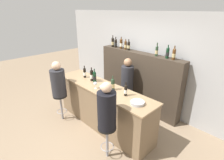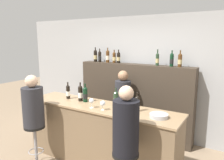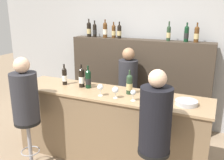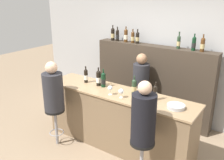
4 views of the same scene
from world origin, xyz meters
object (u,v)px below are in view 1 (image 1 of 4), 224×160
at_px(wine_bottle_backbar_5, 157,51).
at_px(wine_glass_1, 102,87).
at_px(wine_bottle_backbar_2, 121,44).
at_px(bar_stool_right, 107,134).
at_px(wine_bottle_backbar_0, 113,42).
at_px(wine_bottle_backbar_6, 168,53).
at_px(bar_stool_left, 61,101).
at_px(guest_seated_left, 58,81).
at_px(guest_seated_right, 107,109).
at_px(wine_bottle_backbar_3, 126,45).
at_px(wine_bottle_counter_4, 126,90).
at_px(wine_glass_0, 95,84).
at_px(wine_bottle_counter_3, 113,84).
at_px(wine_bottle_counter_2, 95,77).
at_px(wine_bottle_backbar_1, 116,43).
at_px(wine_bottle_backbar_7, 174,54).
at_px(wine_glass_2, 109,91).
at_px(metal_bowl, 137,103).
at_px(wine_bottle_counter_1, 92,75).
at_px(wine_bottle_backbar_4, 129,46).
at_px(bartender, 127,87).
at_px(wine_bottle_counter_0, 85,73).

bearing_deg(wine_bottle_backbar_5, wine_glass_1, -102.29).
relative_size(wine_bottle_backbar_2, bar_stool_right, 0.48).
xyz_separation_m(wine_bottle_backbar_5, bar_stool_right, (0.30, -1.90, -1.19)).
height_order(wine_bottle_backbar_0, wine_bottle_backbar_6, wine_bottle_backbar_0).
relative_size(bar_stool_left, guest_seated_left, 0.81).
relative_size(wine_bottle_backbar_2, guest_seated_right, 0.38).
distance_m(wine_bottle_backbar_3, wine_glass_1, 1.72).
relative_size(wine_bottle_counter_4, wine_glass_0, 1.88).
relative_size(wine_bottle_backbar_5, bar_stool_right, 0.46).
height_order(wine_bottle_counter_3, wine_glass_0, wine_bottle_counter_3).
bearing_deg(guest_seated_left, bar_stool_left, -153.43).
bearing_deg(wine_bottle_backbar_2, wine_glass_1, -60.24).
xyz_separation_m(wine_bottle_counter_2, wine_bottle_backbar_1, (-0.55, 1.25, 0.56)).
relative_size(wine_bottle_counter_3, wine_bottle_backbar_3, 1.12).
relative_size(wine_bottle_backbar_7, bar_stool_left, 0.45).
bearing_deg(wine_bottle_backbar_3, wine_glass_2, -58.38).
bearing_deg(metal_bowl, wine_bottle_counter_1, 176.36).
relative_size(wine_bottle_backbar_4, bartender, 0.20).
bearing_deg(wine_bottle_counter_2, guest_seated_left, -131.15).
bearing_deg(wine_glass_0, wine_bottle_backbar_7, 56.53).
height_order(wine_bottle_backbar_3, wine_glass_1, wine_bottle_backbar_3).
bearing_deg(wine_bottle_counter_4, wine_bottle_backbar_0, 142.96).
bearing_deg(bar_stool_left, wine_bottle_counter_0, 75.30).
distance_m(wine_bottle_counter_3, wine_bottle_backbar_6, 1.46).
relative_size(wine_bottle_counter_1, wine_bottle_backbar_6, 1.09).
xyz_separation_m(metal_bowl, bartender, (-1.09, 0.96, -0.36)).
distance_m(wine_bottle_backbar_3, wine_bottle_backbar_6, 1.28).
bearing_deg(bartender, bar_stool_right, -60.34).
bearing_deg(wine_bottle_counter_2, wine_bottle_backbar_4, 92.13).
bearing_deg(wine_bottle_backbar_2, wine_glass_2, -53.83).
distance_m(wine_glass_0, bartender, 1.18).
bearing_deg(wine_bottle_backbar_7, wine_glass_2, -109.69).
relative_size(wine_bottle_counter_2, wine_bottle_backbar_7, 1.04).
bearing_deg(wine_bottle_backbar_3, wine_glass_1, -65.47).
height_order(wine_bottle_counter_1, guest_seated_right, guest_seated_right).
xyz_separation_m(wine_bottle_counter_0, wine_glass_2, (1.15, -0.23, -0.03)).
relative_size(wine_bottle_counter_3, wine_bottle_backbar_0, 0.96).
relative_size(wine_bottle_counter_3, wine_glass_0, 2.06).
xyz_separation_m(wine_bottle_backbar_3, wine_glass_0, (0.46, -1.48, -0.57)).
relative_size(wine_glass_1, wine_glass_2, 1.06).
xyz_separation_m(wine_bottle_backbar_0, wine_glass_0, (0.97, -1.48, -0.59)).
distance_m(wine_bottle_counter_4, guest_seated_right, 0.67).
bearing_deg(wine_bottle_backbar_3, wine_bottle_backbar_1, -180.00).
distance_m(wine_bottle_backbar_5, metal_bowl, 1.59).
relative_size(wine_bottle_counter_2, metal_bowl, 1.25).
bearing_deg(guest_seated_right, wine_bottle_backbar_1, 131.57).
bearing_deg(wine_bottle_counter_0, wine_bottle_backbar_5, 45.34).
xyz_separation_m(wine_bottle_backbar_5, metal_bowl, (0.53, -1.35, -0.66)).
xyz_separation_m(wine_bottle_backbar_7, guest_seated_left, (-1.85, -1.90, -0.66)).
relative_size(wine_bottle_counter_3, metal_bowl, 1.24).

